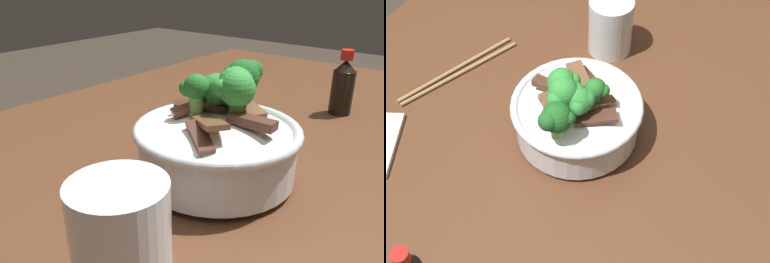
# 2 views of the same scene
# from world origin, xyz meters

# --- Properties ---
(dining_table) EXTENTS (1.26, 0.94, 0.81)m
(dining_table) POSITION_xyz_m (0.00, 0.00, 0.67)
(dining_table) COLOR #56331E
(dining_table) RESTS_ON ground
(rice_bowl) EXTENTS (0.21, 0.21, 0.14)m
(rice_bowl) POSITION_xyz_m (-0.11, 0.00, 0.87)
(rice_bowl) COLOR silver
(rice_bowl) RESTS_ON dining_table
(drinking_glass) EXTENTS (0.08, 0.08, 0.11)m
(drinking_glass) POSITION_xyz_m (-0.32, -0.06, 0.86)
(drinking_glass) COLOR white
(drinking_glass) RESTS_ON dining_table
(chopsticks_pair) EXTENTS (0.23, 0.09, 0.01)m
(chopsticks_pair) POSITION_xyz_m (-0.13, -0.25, 0.81)
(chopsticks_pair) COLOR #9E7A4C
(chopsticks_pair) RESTS_ON dining_table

